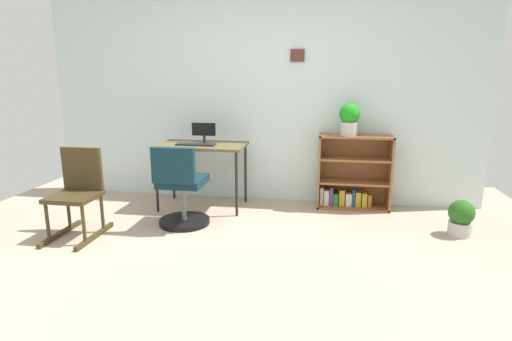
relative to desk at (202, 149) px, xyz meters
The scene contains 10 objects.
ground_plane 1.91m from the desk, 70.22° to the right, with size 6.24×6.24×0.00m, color tan.
wall_back 0.97m from the desk, 38.25° to the left, with size 5.20×0.12×2.56m.
desk is the anchor object (origin of this frame).
monitor 0.19m from the desk, 66.71° to the left, with size 0.27×0.16×0.24m.
keyboard 0.11m from the desk, 116.32° to the right, with size 0.44×0.14×0.02m, color #231E2A.
office_chair 0.72m from the desk, 92.68° to the right, with size 0.52×0.55×0.85m.
rocking_chair 1.40m from the desk, 132.01° to the right, with size 0.42×0.64×0.84m.
bookshelf_low 1.76m from the desk, ahead, with size 0.82×0.30×0.85m.
potted_plant_on_shelf 1.70m from the desk, ahead, with size 0.23×0.23×0.36m.
potted_plant_floor 2.78m from the desk, ahead, with size 0.24×0.24×0.35m.
Camera 1 is at (0.75, -2.74, 1.51)m, focal length 28.56 mm.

